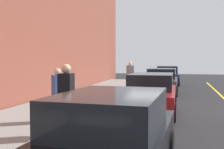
% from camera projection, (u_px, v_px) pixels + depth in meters
% --- Properties ---
extents(ground_plane, '(56.00, 56.00, 0.00)m').
position_uv_depth(ground_plane, '(157.00, 108.00, 11.60)').
color(ground_plane, black).
extents(sidewalk, '(28.00, 4.60, 0.15)m').
position_uv_depth(sidewalk, '(84.00, 103.00, 12.41)').
color(sidewalk, gray).
rests_on(sidewalk, ground).
extents(parked_car_navy, '(4.25, 2.02, 1.51)m').
position_uv_depth(parked_car_navy, '(167.00, 75.00, 22.57)').
color(parked_car_navy, black).
rests_on(parked_car_navy, ground).
extents(parked_car_charcoal, '(4.11, 1.91, 1.51)m').
position_uv_depth(parked_car_charcoal, '(162.00, 81.00, 16.51)').
color(parked_car_charcoal, black).
rests_on(parked_car_charcoal, ground).
extents(parked_car_red, '(4.30, 1.94, 1.51)m').
position_uv_depth(parked_car_red, '(151.00, 93.00, 10.54)').
color(parked_car_red, black).
rests_on(parked_car_red, ground).
extents(parked_car_black, '(4.45, 2.03, 1.51)m').
position_uv_depth(parked_car_black, '(108.00, 140.00, 4.42)').
color(parked_car_black, black).
rests_on(parked_car_black, ground).
extents(pedestrian_blue_coat, '(0.52, 0.50, 1.64)m').
position_uv_depth(pedestrian_blue_coat, '(58.00, 93.00, 8.40)').
color(pedestrian_blue_coat, black).
rests_on(pedestrian_blue_coat, sidewalk).
extents(pedestrian_black_coat, '(0.52, 0.59, 1.80)m').
position_uv_depth(pedestrian_black_coat, '(66.00, 98.00, 6.78)').
color(pedestrian_black_coat, black).
rests_on(pedestrian_black_coat, sidewalk).
extents(pedestrian_grey_coat, '(0.56, 0.53, 1.76)m').
position_uv_depth(pedestrian_grey_coat, '(130.00, 75.00, 17.47)').
color(pedestrian_grey_coat, black).
rests_on(pedestrian_grey_coat, sidewalk).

